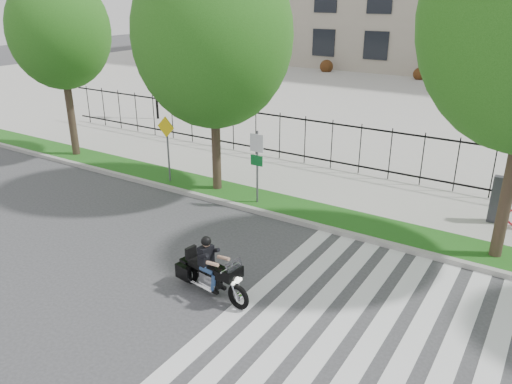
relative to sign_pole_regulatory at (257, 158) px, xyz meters
The scene contains 13 objects.
ground 4.94m from the sign_pole_regulatory, 82.12° to the right, with size 120.00×120.00×0.00m, color #39383B.
curb 1.84m from the sign_pole_regulatory, 37.06° to the right, with size 60.00×0.20×0.15m, color #999790.
grass_verge 1.82m from the sign_pole_regulatory, 30.34° to the left, with size 60.00×1.50×0.15m, color #1B5916.
sidewalk 3.38m from the sign_pole_regulatory, 77.55° to the left, with size 60.00×3.50×0.15m, color #A7A49C.
plaza 20.50m from the sign_pole_regulatory, 88.22° to the left, with size 80.00×34.00×0.10m, color #A7A49C.
crosswalk_stripes 7.33m from the sign_pole_regulatory, 39.99° to the right, with size 5.70×8.00×0.01m, color silver, non-canonical shape.
iron_fence 4.70m from the sign_pole_regulatory, 82.19° to the left, with size 30.00×0.06×2.00m, color black, non-canonical shape.
lamp_post_left 13.65m from the sign_pole_regulatory, 146.86° to the left, with size 1.06×0.70×4.25m.
street_tree_0 10.37m from the sign_pole_regulatory, behind, with size 4.08×4.08×7.56m.
street_tree_1 4.24m from the sign_pole_regulatory, 169.21° to the left, with size 5.30×5.30×8.40m.
sign_pole_regulatory is the anchor object (origin of this frame).
sign_pole_warning 3.92m from the sign_pole_regulatory, behind, with size 0.78×0.09×2.49m.
motorcycle_rider 5.59m from the sign_pole_regulatory, 69.32° to the right, with size 2.36×0.86×1.83m.
Camera 1 is at (7.72, -8.70, 6.82)m, focal length 35.00 mm.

